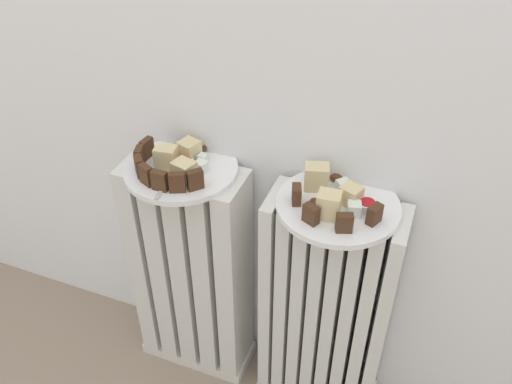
% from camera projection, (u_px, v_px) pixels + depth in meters
% --- Properties ---
extents(radiator_left, '(0.29, 0.13, 0.61)m').
position_uv_depth(radiator_left, '(192.00, 275.00, 1.31)').
color(radiator_left, silver).
rests_on(radiator_left, ground_plane).
extents(radiator_right, '(0.29, 0.13, 0.61)m').
position_uv_depth(radiator_right, '(325.00, 314.00, 1.21)').
color(radiator_right, silver).
rests_on(radiator_right, ground_plane).
extents(plate_left, '(0.24, 0.24, 0.01)m').
position_uv_depth(plate_left, '(181.00, 169.00, 1.12)').
color(plate_left, white).
rests_on(plate_left, radiator_left).
extents(plate_right, '(0.24, 0.24, 0.01)m').
position_uv_depth(plate_right, '(338.00, 205.00, 1.02)').
color(plate_right, white).
rests_on(plate_right, radiator_right).
extents(dark_cake_slice_left_0, '(0.02, 0.03, 0.04)m').
position_uv_depth(dark_cake_slice_left_0, '(147.00, 148.00, 1.13)').
color(dark_cake_slice_left_0, '#472B19').
rests_on(dark_cake_slice_left_0, plate_left).
extents(dark_cake_slice_left_1, '(0.02, 0.03, 0.04)m').
position_uv_depth(dark_cake_slice_left_1, '(140.00, 157.00, 1.11)').
color(dark_cake_slice_left_1, '#472B19').
rests_on(dark_cake_slice_left_1, plate_left).
extents(dark_cake_slice_left_2, '(0.03, 0.03, 0.04)m').
position_uv_depth(dark_cake_slice_left_2, '(139.00, 166.00, 1.08)').
color(dark_cake_slice_left_2, '#472B19').
rests_on(dark_cake_slice_left_2, plate_left).
extents(dark_cake_slice_left_3, '(0.03, 0.03, 0.04)m').
position_uv_depth(dark_cake_slice_left_3, '(146.00, 175.00, 1.05)').
color(dark_cake_slice_left_3, '#472B19').
rests_on(dark_cake_slice_left_3, plate_left).
extents(dark_cake_slice_left_4, '(0.03, 0.01, 0.04)m').
position_uv_depth(dark_cake_slice_left_4, '(160.00, 181.00, 1.04)').
color(dark_cake_slice_left_4, '#472B19').
rests_on(dark_cake_slice_left_4, plate_left).
extents(dark_cake_slice_left_5, '(0.03, 0.03, 0.04)m').
position_uv_depth(dark_cake_slice_left_5, '(177.00, 183.00, 1.03)').
color(dark_cake_slice_left_5, '#472B19').
rests_on(dark_cake_slice_left_5, plate_left).
extents(dark_cake_slice_left_6, '(0.03, 0.03, 0.04)m').
position_uv_depth(dark_cake_slice_left_6, '(195.00, 180.00, 1.04)').
color(dark_cake_slice_left_6, '#472B19').
rests_on(dark_cake_slice_left_6, plate_left).
extents(marble_cake_slice_left_0, '(0.05, 0.04, 0.05)m').
position_uv_depth(marble_cake_slice_left_0, '(166.00, 157.00, 1.10)').
color(marble_cake_slice_left_0, beige).
rests_on(marble_cake_slice_left_0, plate_left).
extents(marble_cake_slice_left_1, '(0.05, 0.05, 0.04)m').
position_uv_depth(marble_cake_slice_left_1, '(184.00, 171.00, 1.07)').
color(marble_cake_slice_left_1, beige).
rests_on(marble_cake_slice_left_1, plate_left).
extents(marble_cake_slice_left_2, '(0.05, 0.05, 0.04)m').
position_uv_depth(marble_cake_slice_left_2, '(189.00, 150.00, 1.13)').
color(marble_cake_slice_left_2, beige).
rests_on(marble_cake_slice_left_2, plate_left).
extents(turkish_delight_left_0, '(0.02, 0.02, 0.02)m').
position_uv_depth(turkish_delight_left_0, '(203.00, 158.00, 1.12)').
color(turkish_delight_left_0, white).
rests_on(turkish_delight_left_0, plate_left).
extents(turkish_delight_left_1, '(0.03, 0.03, 0.02)m').
position_uv_depth(turkish_delight_left_1, '(201.00, 167.00, 1.09)').
color(turkish_delight_left_1, white).
rests_on(turkish_delight_left_1, plate_left).
extents(medjool_date_left_0, '(0.02, 0.03, 0.02)m').
position_uv_depth(medjool_date_left_0, '(174.00, 148.00, 1.16)').
color(medjool_date_left_0, '#4C2814').
rests_on(medjool_date_left_0, plate_left).
extents(medjool_date_left_1, '(0.02, 0.03, 0.02)m').
position_uv_depth(medjool_date_left_1, '(203.00, 149.00, 1.15)').
color(medjool_date_left_1, '#4C2814').
rests_on(medjool_date_left_1, plate_left).
extents(medjool_date_left_2, '(0.02, 0.02, 0.02)m').
position_uv_depth(medjool_date_left_2, '(185.00, 144.00, 1.17)').
color(medjool_date_left_2, '#4C2814').
rests_on(medjool_date_left_2, plate_left).
extents(jam_bowl_left, '(0.04, 0.04, 0.02)m').
position_uv_depth(jam_bowl_left, '(185.00, 164.00, 1.10)').
color(jam_bowl_left, white).
rests_on(jam_bowl_left, plate_left).
extents(dark_cake_slice_right_0, '(0.03, 0.03, 0.04)m').
position_uv_depth(dark_cake_slice_right_0, '(297.00, 195.00, 1.01)').
color(dark_cake_slice_right_0, '#472B19').
rests_on(dark_cake_slice_right_0, plate_right).
extents(dark_cake_slice_right_1, '(0.03, 0.03, 0.04)m').
position_uv_depth(dark_cake_slice_right_1, '(311.00, 214.00, 0.96)').
color(dark_cake_slice_right_1, '#472B19').
rests_on(dark_cake_slice_right_1, plate_right).
extents(dark_cake_slice_right_2, '(0.03, 0.03, 0.04)m').
position_uv_depth(dark_cake_slice_right_2, '(344.00, 223.00, 0.94)').
color(dark_cake_slice_right_2, '#472B19').
rests_on(dark_cake_slice_right_2, plate_right).
extents(dark_cake_slice_right_3, '(0.03, 0.03, 0.04)m').
position_uv_depth(dark_cake_slice_right_3, '(374.00, 214.00, 0.96)').
color(dark_cake_slice_right_3, '#472B19').
rests_on(dark_cake_slice_right_3, plate_right).
extents(marble_cake_slice_right_0, '(0.05, 0.05, 0.04)m').
position_uv_depth(marble_cake_slice_right_0, '(351.00, 195.00, 1.01)').
color(marble_cake_slice_right_0, beige).
rests_on(marble_cake_slice_right_0, plate_right).
extents(marble_cake_slice_right_1, '(0.05, 0.05, 0.05)m').
position_uv_depth(marble_cake_slice_right_1, '(316.00, 177.00, 1.04)').
color(marble_cake_slice_right_1, beige).
rests_on(marble_cake_slice_right_1, plate_right).
extents(marble_cake_slice_right_2, '(0.04, 0.04, 0.05)m').
position_uv_depth(marble_cake_slice_right_2, '(329.00, 205.00, 0.97)').
color(marble_cake_slice_right_2, beige).
rests_on(marble_cake_slice_right_2, plate_right).
extents(turkish_delight_right_0, '(0.03, 0.03, 0.02)m').
position_uv_depth(turkish_delight_right_0, '(354.00, 209.00, 0.98)').
color(turkish_delight_right_0, white).
rests_on(turkish_delight_right_0, plate_right).
extents(turkish_delight_right_1, '(0.03, 0.03, 0.02)m').
position_uv_depth(turkish_delight_right_1, '(343.00, 186.00, 1.04)').
color(turkish_delight_right_1, white).
rests_on(turkish_delight_right_1, plate_right).
extents(medjool_date_right_0, '(0.03, 0.03, 0.02)m').
position_uv_depth(medjool_date_right_0, '(315.00, 202.00, 1.01)').
color(medjool_date_right_0, '#4C2814').
rests_on(medjool_date_right_0, plate_right).
extents(medjool_date_right_1, '(0.03, 0.03, 0.02)m').
position_uv_depth(medjool_date_right_1, '(336.00, 177.00, 1.07)').
color(medjool_date_right_1, '#4C2814').
rests_on(medjool_date_right_1, plate_right).
extents(jam_bowl_right, '(0.04, 0.04, 0.02)m').
position_uv_depth(jam_bowl_right, '(367.00, 206.00, 0.99)').
color(jam_bowl_right, white).
rests_on(jam_bowl_right, plate_right).
extents(fork, '(0.03, 0.10, 0.00)m').
position_uv_depth(fork, '(166.00, 182.00, 1.07)').
color(fork, '#B7B7BC').
rests_on(fork, plate_left).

